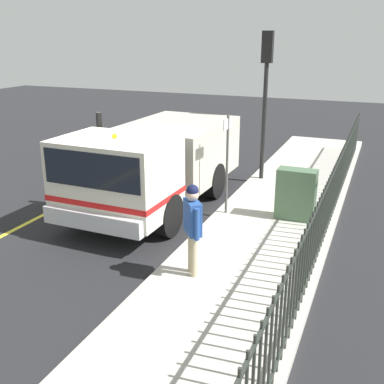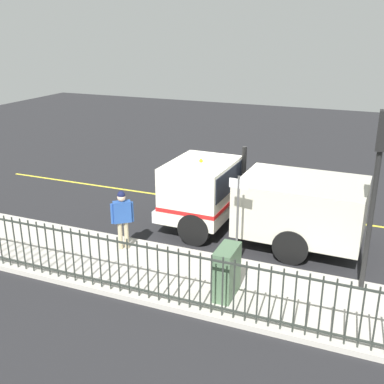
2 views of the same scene
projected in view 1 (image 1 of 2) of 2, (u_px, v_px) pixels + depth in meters
ground_plane at (122, 224)px, 10.93m from camera, size 48.02×48.02×0.00m
sidewalk_slab at (257, 244)px, 9.72m from camera, size 2.80×21.83×0.13m
lane_marking at (50, 211)px, 11.68m from camera, size 0.12×19.65×0.01m
work_truck at (152, 161)px, 11.45m from camera, size 2.57×5.87×2.48m
worker_standing at (193, 221)px, 8.05m from camera, size 0.46×0.51×1.69m
iron_fence at (322, 219)px, 9.01m from camera, size 0.04×18.59×1.39m
traffic_light_near at (266, 77)px, 13.01m from camera, size 0.30×0.21×4.19m
utility_cabinet at (296, 194)px, 10.72m from camera, size 0.89×0.42×1.19m
traffic_cone at (129, 163)px, 14.82m from camera, size 0.48×0.48×0.68m
street_sign at (227, 153)px, 10.79m from camera, size 0.07×0.50×2.37m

